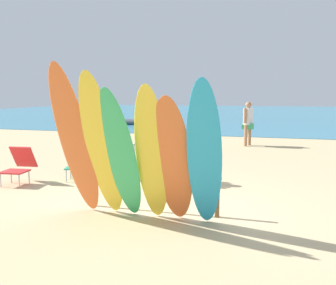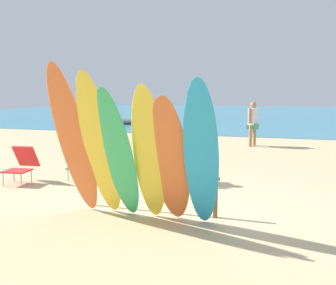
# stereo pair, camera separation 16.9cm
# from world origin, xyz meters

# --- Properties ---
(ground) EXTENTS (60.00, 60.00, 0.00)m
(ground) POSITION_xyz_m (0.00, 14.00, 0.00)
(ground) COLOR tan
(ocean_water) EXTENTS (60.00, 40.00, 0.02)m
(ocean_water) POSITION_xyz_m (0.00, 31.05, 0.01)
(ocean_water) COLOR teal
(ocean_water) RESTS_ON ground
(surfboard_rack) EXTENTS (2.33, 0.07, 0.65)m
(surfboard_rack) POSITION_xyz_m (0.00, 0.00, 0.50)
(surfboard_rack) COLOR brown
(surfboard_rack) RESTS_ON ground
(surfboard_orange_0) EXTENTS (0.57, 1.04, 2.38)m
(surfboard_orange_0) POSITION_xyz_m (-0.96, -0.68, 1.19)
(surfboard_orange_0) COLOR orange
(surfboard_orange_0) RESTS_ON ground
(surfboard_yellow_1) EXTENTS (0.55, 1.07, 2.25)m
(surfboard_yellow_1) POSITION_xyz_m (-0.52, -0.67, 1.13)
(surfboard_yellow_1) COLOR yellow
(surfboard_yellow_1) RESTS_ON ground
(surfboard_green_2) EXTENTS (0.58, 0.96, 2.03)m
(surfboard_green_2) POSITION_xyz_m (-0.24, -0.64, 1.02)
(surfboard_green_2) COLOR #38B266
(surfboard_green_2) RESTS_ON ground
(surfboard_yellow_3) EXTENTS (0.54, 0.82, 2.07)m
(surfboard_yellow_3) POSITION_xyz_m (0.22, -0.56, 1.04)
(surfboard_yellow_3) COLOR yellow
(surfboard_yellow_3) RESTS_ON ground
(surfboard_orange_4) EXTENTS (0.60, 0.78, 1.92)m
(surfboard_orange_4) POSITION_xyz_m (0.53, -0.53, 0.96)
(surfboard_orange_4) COLOR orange
(surfboard_orange_4) RESTS_ON ground
(surfboard_teal_5) EXTENTS (0.54, 0.87, 2.15)m
(surfboard_teal_5) POSITION_xyz_m (1.01, -0.63, 1.07)
(surfboard_teal_5) COLOR #289EC6
(surfboard_teal_5) RESTS_ON ground
(beachgoer_midbeach) EXTENTS (0.42, 0.58, 1.62)m
(beachgoer_midbeach) POSITION_xyz_m (0.96, 8.30, 0.93)
(beachgoer_midbeach) COLOR #9E704C
(beachgoer_midbeach) RESTS_ON ground
(beachgoer_near_rack) EXTENTS (0.42, 0.62, 1.63)m
(beachgoer_near_rack) POSITION_xyz_m (-0.90, 2.09, 0.94)
(beachgoer_near_rack) COLOR brown
(beachgoer_near_rack) RESTS_ON ground
(beach_chair_red) EXTENTS (0.67, 0.76, 0.83)m
(beach_chair_red) POSITION_xyz_m (-2.30, 1.76, 0.43)
(beach_chair_red) COLOR #B7B7BC
(beach_chair_red) RESTS_ON ground
(beach_chair_blue) EXTENTS (0.59, 0.78, 0.80)m
(beach_chair_blue) POSITION_xyz_m (-2.63, 2.93, 0.42)
(beach_chair_blue) COLOR #B7B7BC
(beach_chair_blue) RESTS_ON ground
(beach_chair_striped) EXTENTS (0.58, 0.79, 0.79)m
(beach_chair_striped) POSITION_xyz_m (-3.32, 1.04, 0.42)
(beach_chair_striped) COLOR #B7B7BC
(beach_chair_striped) RESTS_ON ground
(distant_boat) EXTENTS (4.66, 1.23, 0.37)m
(distant_boat) POSITION_xyz_m (-7.00, 15.60, 0.17)
(distant_boat) COLOR #4C515B
(distant_boat) RESTS_ON ground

